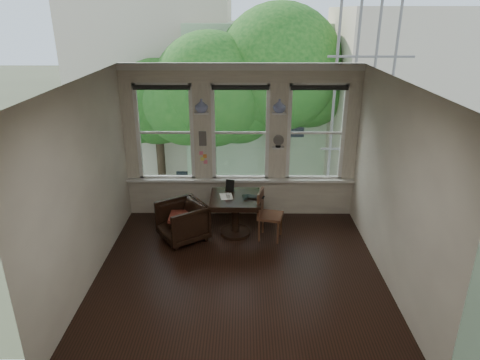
{
  "coord_description": "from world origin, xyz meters",
  "views": [
    {
      "loc": [
        0.06,
        -5.74,
        3.88
      ],
      "look_at": [
        0.0,
        0.9,
        1.25
      ],
      "focal_mm": 32.0,
      "sensor_mm": 36.0,
      "label": 1
    }
  ],
  "objects_px": {
    "armchair_left": "(182,221)",
    "laptop": "(254,198)",
    "side_chair_right": "(271,215)",
    "mug": "(228,196)",
    "table": "(235,216)"
  },
  "relations": [
    {
      "from": "armchair_left",
      "to": "side_chair_right",
      "type": "distance_m",
      "value": 1.59
    },
    {
      "from": "side_chair_right",
      "to": "laptop",
      "type": "bearing_deg",
      "value": 90.53
    },
    {
      "from": "laptop",
      "to": "mug",
      "type": "relative_size",
      "value": 3.76
    },
    {
      "from": "side_chair_right",
      "to": "mug",
      "type": "height_order",
      "value": "side_chair_right"
    },
    {
      "from": "armchair_left",
      "to": "laptop",
      "type": "distance_m",
      "value": 1.36
    },
    {
      "from": "side_chair_right",
      "to": "mug",
      "type": "relative_size",
      "value": 9.86
    },
    {
      "from": "side_chair_right",
      "to": "laptop",
      "type": "xyz_separation_m",
      "value": [
        -0.3,
        0.07,
        0.3
      ]
    },
    {
      "from": "mug",
      "to": "armchair_left",
      "type": "bearing_deg",
      "value": -169.28
    },
    {
      "from": "table",
      "to": "side_chair_right",
      "type": "distance_m",
      "value": 0.66
    },
    {
      "from": "armchair_left",
      "to": "mug",
      "type": "height_order",
      "value": "mug"
    },
    {
      "from": "table",
      "to": "mug",
      "type": "xyz_separation_m",
      "value": [
        -0.13,
        -0.05,
        0.42
      ]
    },
    {
      "from": "armchair_left",
      "to": "mug",
      "type": "bearing_deg",
      "value": 67.2
    },
    {
      "from": "table",
      "to": "laptop",
      "type": "distance_m",
      "value": 0.52
    },
    {
      "from": "armchair_left",
      "to": "side_chair_right",
      "type": "bearing_deg",
      "value": 58.16
    },
    {
      "from": "armchair_left",
      "to": "laptop",
      "type": "relative_size",
      "value": 2.21
    }
  ]
}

